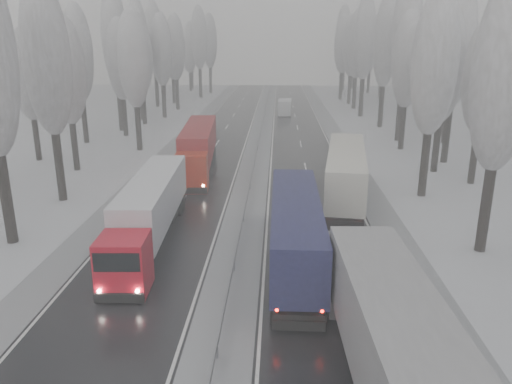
# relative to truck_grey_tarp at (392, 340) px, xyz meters

# --- Properties ---
(carriageway_right) EXTENTS (7.50, 200.00, 0.03)m
(carriageway_right) POSITION_rel_truck_grey_tarp_xyz_m (-1.18, 28.33, -2.62)
(carriageway_right) COLOR black
(carriageway_right) RESTS_ON ground
(carriageway_left) EXTENTS (7.50, 200.00, 0.03)m
(carriageway_left) POSITION_rel_truck_grey_tarp_xyz_m (-11.68, 28.33, -2.62)
(carriageway_left) COLOR black
(carriageway_left) RESTS_ON ground
(median_slush) EXTENTS (3.00, 200.00, 0.04)m
(median_slush) POSITION_rel_truck_grey_tarp_xyz_m (-6.43, 28.33, -2.61)
(median_slush) COLOR #94979B
(median_slush) RESTS_ON ground
(shoulder_right) EXTENTS (2.40, 200.00, 0.04)m
(shoulder_right) POSITION_rel_truck_grey_tarp_xyz_m (3.77, 28.33, -2.61)
(shoulder_right) COLOR #94979B
(shoulder_right) RESTS_ON ground
(shoulder_left) EXTENTS (2.40, 200.00, 0.04)m
(shoulder_left) POSITION_rel_truck_grey_tarp_xyz_m (-16.63, 28.33, -2.61)
(shoulder_left) COLOR #94979B
(shoulder_left) RESTS_ON ground
(median_guardrail) EXTENTS (0.12, 200.00, 0.76)m
(median_guardrail) POSITION_rel_truck_grey_tarp_xyz_m (-6.43, 28.32, -2.03)
(median_guardrail) COLOR slate
(median_guardrail) RESTS_ON ground
(tree_16) EXTENTS (3.60, 3.60, 16.53)m
(tree_16) POSITION_rel_truck_grey_tarp_xyz_m (8.60, 14.00, 8.04)
(tree_16) COLOR black
(tree_16) RESTS_ON ground
(tree_18) EXTENTS (3.60, 3.60, 16.58)m
(tree_18) POSITION_rel_truck_grey_tarp_xyz_m (8.07, 25.37, 8.07)
(tree_18) COLOR black
(tree_18) RESTS_ON ground
(tree_19) EXTENTS (3.60, 3.60, 14.57)m
(tree_19) POSITION_rel_truck_grey_tarp_xyz_m (13.59, 29.37, 6.79)
(tree_19) COLOR black
(tree_19) RESTS_ON ground
(tree_20) EXTENTS (3.60, 3.60, 15.71)m
(tree_20) POSITION_rel_truck_grey_tarp_xyz_m (11.46, 33.50, 7.51)
(tree_20) COLOR black
(tree_20) RESTS_ON ground
(tree_21) EXTENTS (3.60, 3.60, 18.62)m
(tree_21) POSITION_rel_truck_grey_tarp_xyz_m (13.69, 37.50, 9.37)
(tree_21) COLOR black
(tree_21) RESTS_ON ground
(tree_22) EXTENTS (3.60, 3.60, 15.86)m
(tree_22) POSITION_rel_truck_grey_tarp_xyz_m (10.59, 43.93, 7.61)
(tree_22) COLOR black
(tree_22) RESTS_ON ground
(tree_23) EXTENTS (3.60, 3.60, 13.55)m
(tree_23) POSITION_rel_truck_grey_tarp_xyz_m (16.87, 47.93, 6.14)
(tree_23) COLOR black
(tree_23) RESTS_ON ground
(tree_24) EXTENTS (3.60, 3.60, 20.49)m
(tree_24) POSITION_rel_truck_grey_tarp_xyz_m (11.46, 49.35, 10.56)
(tree_24) COLOR black
(tree_24) RESTS_ON ground
(tree_25) EXTENTS (3.60, 3.60, 19.44)m
(tree_25) POSITION_rel_truck_grey_tarp_xyz_m (18.38, 53.35, 9.89)
(tree_25) COLOR black
(tree_25) RESTS_ON ground
(tree_26) EXTENTS (3.60, 3.60, 18.78)m
(tree_26) POSITION_rel_truck_grey_tarp_xyz_m (11.13, 59.60, 9.47)
(tree_26) COLOR black
(tree_26) RESTS_ON ground
(tree_27) EXTENTS (3.60, 3.60, 17.62)m
(tree_27) POSITION_rel_truck_grey_tarp_xyz_m (18.28, 63.60, 8.73)
(tree_27) COLOR black
(tree_27) RESTS_ON ground
(tree_28) EXTENTS (3.60, 3.60, 19.62)m
(tree_28) POSITION_rel_truck_grey_tarp_xyz_m (9.91, 70.29, 10.01)
(tree_28) COLOR black
(tree_28) RESTS_ON ground
(tree_29) EXTENTS (3.60, 3.60, 18.11)m
(tree_29) POSITION_rel_truck_grey_tarp_xyz_m (17.28, 74.29, 9.04)
(tree_29) COLOR black
(tree_29) RESTS_ON ground
(tree_30) EXTENTS (3.60, 3.60, 17.86)m
(tree_30) POSITION_rel_truck_grey_tarp_xyz_m (10.13, 80.03, 8.89)
(tree_30) COLOR black
(tree_30) RESTS_ON ground
(tree_31) EXTENTS (3.60, 3.60, 18.58)m
(tree_31) POSITION_rel_truck_grey_tarp_xyz_m (16.04, 84.03, 9.34)
(tree_31) COLOR black
(tree_31) RESTS_ON ground
(tree_32) EXTENTS (3.60, 3.60, 17.33)m
(tree_32) POSITION_rel_truck_grey_tarp_xyz_m (10.20, 87.54, 8.55)
(tree_32) COLOR black
(tree_32) RESTS_ON ground
(tree_33) EXTENTS (3.60, 3.60, 14.33)m
(tree_33) POSITION_rel_truck_grey_tarp_xyz_m (13.33, 91.54, 6.63)
(tree_33) COLOR black
(tree_33) RESTS_ON ground
(tree_34) EXTENTS (3.60, 3.60, 17.63)m
(tree_34) POSITION_rel_truck_grey_tarp_xyz_m (9.30, 94.65, 8.74)
(tree_34) COLOR black
(tree_34) RESTS_ON ground
(tree_35) EXTENTS (3.60, 3.60, 18.25)m
(tree_35) POSITION_rel_truck_grey_tarp_xyz_m (18.51, 98.65, 9.14)
(tree_35) COLOR black
(tree_35) RESTS_ON ground
(tree_36) EXTENTS (3.60, 3.60, 20.23)m
(tree_36) POSITION_rel_truck_grey_tarp_xyz_m (10.60, 104.49, 10.39)
(tree_36) COLOR black
(tree_36) RESTS_ON ground
(tree_37) EXTENTS (3.60, 3.60, 16.37)m
(tree_37) POSITION_rel_truck_grey_tarp_xyz_m (17.59, 108.49, 7.93)
(tree_37) COLOR black
(tree_37) RESTS_ON ground
(tree_38) EXTENTS (3.60, 3.60, 17.97)m
(tree_38) POSITION_rel_truck_grey_tarp_xyz_m (12.30, 115.06, 8.96)
(tree_38) COLOR black
(tree_38) RESTS_ON ground
(tree_39) EXTENTS (3.60, 3.60, 16.19)m
(tree_39) POSITION_rel_truck_grey_tarp_xyz_m (15.12, 119.06, 7.82)
(tree_39) COLOR black
(tree_39) RESTS_ON ground
(tree_58) EXTENTS (3.60, 3.60, 17.21)m
(tree_58) POSITION_rel_truck_grey_tarp_xyz_m (-21.56, 22.90, 8.47)
(tree_58) COLOR black
(tree_58) RESTS_ON ground
(tree_60) EXTENTS (3.60, 3.60, 14.84)m
(tree_60) POSITION_rel_truck_grey_tarp_xyz_m (-24.18, 32.53, 6.96)
(tree_60) COLOR black
(tree_60) RESTS_ON ground
(tree_61) EXTENTS (3.60, 3.60, 13.95)m
(tree_61) POSITION_rel_truck_grey_tarp_xyz_m (-29.95, 36.53, 6.39)
(tree_61) COLOR black
(tree_61) RESTS_ON ground
(tree_62) EXTENTS (3.60, 3.60, 16.04)m
(tree_62) POSITION_rel_truck_grey_tarp_xyz_m (-20.38, 42.06, 7.73)
(tree_62) COLOR black
(tree_62) RESTS_ON ground
(tree_63) EXTENTS (3.60, 3.60, 16.88)m
(tree_63) POSITION_rel_truck_grey_tarp_xyz_m (-28.28, 46.06, 8.26)
(tree_63) COLOR black
(tree_63) RESTS_ON ground
(tree_64) EXTENTS (3.60, 3.60, 15.42)m
(tree_64) POSITION_rel_truck_grey_tarp_xyz_m (-24.69, 51.05, 7.33)
(tree_64) COLOR black
(tree_64) RESTS_ON ground
(tree_65) EXTENTS (3.60, 3.60, 19.48)m
(tree_65) POSITION_rel_truck_grey_tarp_xyz_m (-26.49, 55.05, 9.92)
(tree_65) COLOR black
(tree_65) RESTS_ON ground
(tree_66) EXTENTS (3.60, 3.60, 15.23)m
(tree_66) POSITION_rel_truck_grey_tarp_xyz_m (-24.59, 60.68, 7.21)
(tree_66) COLOR black
(tree_66) RESTS_ON ground
(tree_67) EXTENTS (3.60, 3.60, 17.09)m
(tree_67) POSITION_rel_truck_grey_tarp_xyz_m (-25.98, 64.68, 8.40)
(tree_67) COLOR black
(tree_67) RESTS_ON ground
(tree_68) EXTENTS (3.60, 3.60, 16.65)m
(tree_68) POSITION_rel_truck_grey_tarp_xyz_m (-23.01, 67.44, 8.12)
(tree_68) COLOR black
(tree_68) RESTS_ON ground
(tree_69) EXTENTS (3.60, 3.60, 19.35)m
(tree_69) POSITION_rel_truck_grey_tarp_xyz_m (-27.85, 71.44, 9.83)
(tree_69) COLOR black
(tree_69) RESTS_ON ground
(tree_70) EXTENTS (3.60, 3.60, 17.09)m
(tree_70) POSITION_rel_truck_grey_tarp_xyz_m (-22.76, 77.52, 8.40)
(tree_70) COLOR black
(tree_70) RESTS_ON ground
(tree_71) EXTENTS (3.60, 3.60, 19.61)m
(tree_71) POSITION_rel_truck_grey_tarp_xyz_m (-27.52, 81.52, 10.00)
(tree_71) COLOR black
(tree_71) RESTS_ON ground
(tree_72) EXTENTS (3.60, 3.60, 15.11)m
(tree_72) POSITION_rel_truck_grey_tarp_xyz_m (-25.36, 86.87, 7.13)
(tree_72) COLOR black
(tree_72) RESTS_ON ground
(tree_73) EXTENTS (3.60, 3.60, 17.22)m
(tree_73) POSITION_rel_truck_grey_tarp_xyz_m (-28.25, 90.87, 8.48)
(tree_73) COLOR black
(tree_73) RESTS_ON ground
(tree_74) EXTENTS (3.60, 3.60, 19.68)m
(tree_74) POSITION_rel_truck_grey_tarp_xyz_m (-21.51, 97.66, 10.04)
(tree_74) COLOR black
(tree_74) RESTS_ON ground
(tree_75) EXTENTS (3.60, 3.60, 18.60)m
(tree_75) POSITION_rel_truck_grey_tarp_xyz_m (-30.63, 101.66, 9.36)
(tree_75) COLOR black
(tree_75) RESTS_ON ground
(tree_76) EXTENTS (3.60, 3.60, 18.55)m
(tree_76) POSITION_rel_truck_grey_tarp_xyz_m (-20.48, 107.05, 9.32)
(tree_76) COLOR black
(tree_76) RESTS_ON ground
(tree_77) EXTENTS (3.60, 3.60, 14.32)m
(tree_77) POSITION_rel_truck_grey_tarp_xyz_m (-26.09, 111.05, 6.63)
(tree_77) COLOR black
(tree_77) RESTS_ON ground
(tree_78) EXTENTS (3.60, 3.60, 19.55)m
(tree_78) POSITION_rel_truck_grey_tarp_xyz_m (-23.99, 113.64, 9.96)
(tree_78) COLOR black
(tree_78) RESTS_ON ground
(tree_79) EXTENTS (3.60, 3.60, 17.07)m
(tree_79) POSITION_rel_truck_grey_tarp_xyz_m (-26.76, 117.64, 8.38)
(tree_79) COLOR black
(tree_79) RESTS_ON ground
(truck_grey_tarp) EXTENTS (3.41, 17.66, 4.51)m
(truck_grey_tarp) POSITION_rel_truck_grey_tarp_xyz_m (0.00, 0.00, 0.00)
(truck_grey_tarp) COLOR #525257
(truck_grey_tarp) RESTS_ON ground
(truck_blue_box) EXTENTS (2.66, 16.47, 4.22)m
(truck_blue_box) POSITION_rel_truck_grey_tarp_xyz_m (-3.00, 11.69, -0.17)
(truck_blue_box) COLOR navy
(truck_blue_box) RESTS_ON ground
(truck_cream_box) EXTENTS (4.91, 17.44, 4.43)m
(truck_cream_box) POSITION_rel_truck_grey_tarp_xyz_m (1.41, 23.68, -0.04)
(truck_cream_box) COLOR #A4A192
(truck_cream_box) RESTS_ON ground
(box_truck_distant) EXTENTS (2.29, 7.03, 2.61)m
(box_truck_distant) POSITION_rel_truck_grey_tarp_xyz_m (-2.94, 71.62, -1.30)
(box_truck_distant) COLOR silver
(box_truck_distant) RESTS_ON ground
(truck_red_white) EXTENTS (3.17, 15.86, 4.04)m
(truck_red_white) POSITION_rel_truck_grey_tarp_xyz_m (-12.09, 14.34, -0.27)
(truck_red_white) COLOR red
(truck_red_white) RESTS_ON ground
(truck_red_red) EXTENTS (3.96, 17.31, 4.41)m
(truck_red_red) POSITION_rel_truck_grey_tarp_xyz_m (-11.82, 32.33, -0.06)
(truck_red_red) COLOR #A21C09
(truck_red_red) RESTS_ON ground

